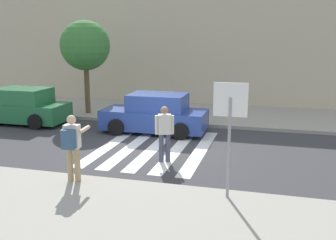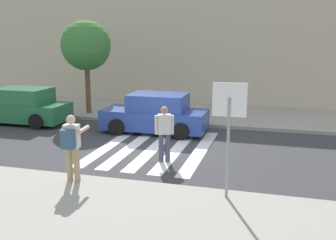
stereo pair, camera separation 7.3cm
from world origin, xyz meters
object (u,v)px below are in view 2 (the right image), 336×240
object	(u,v)px
parked_car_blue	(156,114)
photographer_with_backpack	(72,142)
stop_sign	(229,115)
pedestrian_crossing	(164,131)
parked_car_green	(22,107)
street_tree_west	(86,46)

from	to	relation	value
parked_car_blue	photographer_with_backpack	bearing A→B (deg)	-93.54
stop_sign	pedestrian_crossing	distance (m)	3.50
parked_car_green	parked_car_blue	world-z (taller)	same
photographer_with_backpack	parked_car_green	size ratio (longest dim) A/B	0.42
pedestrian_crossing	parked_car_blue	size ratio (longest dim) A/B	0.42
pedestrian_crossing	stop_sign	bearing A→B (deg)	-48.15
pedestrian_crossing	parked_car_blue	xyz separation A→B (m)	(-1.35, 3.44, -0.25)
parked_car_green	street_tree_west	world-z (taller)	street_tree_west
pedestrian_crossing	street_tree_west	distance (m)	8.14
parked_car_blue	street_tree_west	bearing A→B (deg)	151.34
photographer_with_backpack	parked_car_blue	xyz separation A→B (m)	(0.37, 5.96, -0.44)
stop_sign	pedestrian_crossing	size ratio (longest dim) A/B	1.55
stop_sign	pedestrian_crossing	bearing A→B (deg)	131.85
pedestrian_crossing	photographer_with_backpack	bearing A→B (deg)	-124.31
pedestrian_crossing	street_tree_west	xyz separation A→B (m)	(-5.38, 5.65, 2.32)
stop_sign	pedestrian_crossing	xyz separation A→B (m)	(-2.21, 2.47, -1.11)
stop_sign	parked_car_green	bearing A→B (deg)	148.51
parked_car_blue	parked_car_green	bearing A→B (deg)	-180.00
photographer_with_backpack	street_tree_west	world-z (taller)	street_tree_west
pedestrian_crossing	street_tree_west	size ratio (longest dim) A/B	0.40
street_tree_west	parked_car_blue	bearing A→B (deg)	-28.66
parked_car_blue	street_tree_west	distance (m)	5.27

